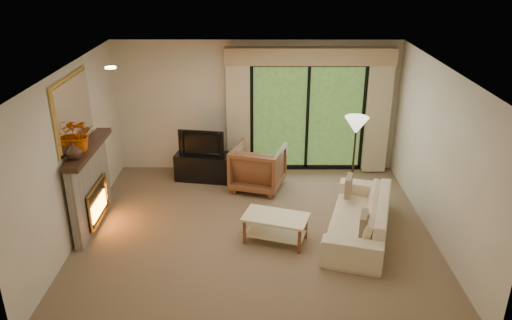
{
  "coord_description": "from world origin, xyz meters",
  "views": [
    {
      "loc": [
        0.03,
        -6.9,
        4.15
      ],
      "look_at": [
        0.0,
        0.3,
        1.1
      ],
      "focal_mm": 35.0,
      "sensor_mm": 36.0,
      "label": 1
    }
  ],
  "objects_px": {
    "coffee_table": "(275,229)",
    "media_console": "(204,166)",
    "sofa": "(359,216)",
    "armchair": "(258,167)"
  },
  "relations": [
    {
      "from": "armchair",
      "to": "media_console",
      "type": "bearing_deg",
      "value": -3.53
    },
    {
      "from": "media_console",
      "to": "armchair",
      "type": "xyz_separation_m",
      "value": [
        1.06,
        -0.38,
        0.16
      ]
    },
    {
      "from": "armchair",
      "to": "coffee_table",
      "type": "height_order",
      "value": "armchair"
    },
    {
      "from": "coffee_table",
      "to": "media_console",
      "type": "bearing_deg",
      "value": 138.08
    },
    {
      "from": "sofa",
      "to": "armchair",
      "type": "bearing_deg",
      "value": -120.41
    },
    {
      "from": "sofa",
      "to": "coffee_table",
      "type": "distance_m",
      "value": 1.33
    },
    {
      "from": "armchair",
      "to": "sofa",
      "type": "height_order",
      "value": "armchair"
    },
    {
      "from": "media_console",
      "to": "coffee_table",
      "type": "bearing_deg",
      "value": -50.2
    },
    {
      "from": "coffee_table",
      "to": "sofa",
      "type": "bearing_deg",
      "value": 26.63
    },
    {
      "from": "media_console",
      "to": "coffee_table",
      "type": "distance_m",
      "value": 2.61
    }
  ]
}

